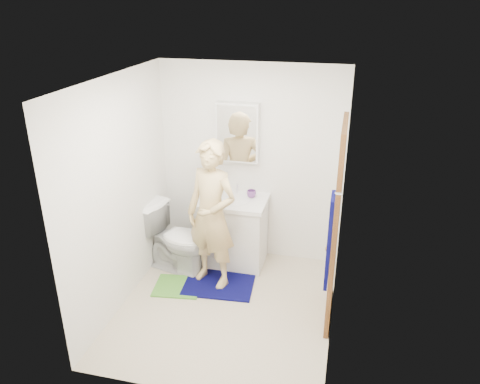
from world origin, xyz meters
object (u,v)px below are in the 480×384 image
object	(u,v)px
soap_dispenser	(207,193)
toothbrush_cup	(251,194)
towel	(329,241)
toilet	(177,238)
man	(212,215)
vanity_cabinet	(234,233)
medicine_cabinet	(238,132)

from	to	relation	value
soap_dispenser	toothbrush_cup	bearing A→B (deg)	20.92
soap_dispenser	toothbrush_cup	size ratio (longest dim) A/B	1.56
towel	toilet	distance (m)	2.31
man	vanity_cabinet	bearing A→B (deg)	96.30
vanity_cabinet	soap_dispenser	size ratio (longest dim) A/B	4.64
medicine_cabinet	man	world-z (taller)	medicine_cabinet
vanity_cabinet	soap_dispenser	xyz separation A→B (m)	(-0.30, -0.08, 0.54)
toothbrush_cup	man	bearing A→B (deg)	-117.15
toilet	man	xyz separation A→B (m)	(0.50, -0.19, 0.45)
medicine_cabinet	soap_dispenser	size ratio (longest dim) A/B	4.06
vanity_cabinet	medicine_cabinet	size ratio (longest dim) A/B	1.14
vanity_cabinet	man	bearing A→B (deg)	-103.09
toilet	toothbrush_cup	world-z (taller)	toothbrush_cup
vanity_cabinet	towel	bearing A→B (deg)	-51.53
towel	man	world-z (taller)	man
toothbrush_cup	towel	bearing A→B (deg)	-58.27
vanity_cabinet	toothbrush_cup	xyz separation A→B (m)	(0.19, 0.11, 0.49)
medicine_cabinet	towel	distance (m)	2.11
soap_dispenser	medicine_cabinet	bearing A→B (deg)	45.59
towel	toothbrush_cup	world-z (taller)	towel
toothbrush_cup	man	xyz separation A→B (m)	(-0.31, -0.61, -0.03)
man	toothbrush_cup	bearing A→B (deg)	82.23
medicine_cabinet	man	size ratio (longest dim) A/B	0.42
soap_dispenser	man	bearing A→B (deg)	-66.12
vanity_cabinet	soap_dispenser	world-z (taller)	soap_dispenser
towel	toilet	size ratio (longest dim) A/B	0.98
medicine_cabinet	toothbrush_cup	distance (m)	0.74
toilet	vanity_cabinet	bearing A→B (deg)	-49.97
towel	soap_dispenser	distance (m)	2.06
vanity_cabinet	toilet	size ratio (longest dim) A/B	0.98
toothbrush_cup	man	size ratio (longest dim) A/B	0.07
vanity_cabinet	soap_dispenser	distance (m)	0.62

